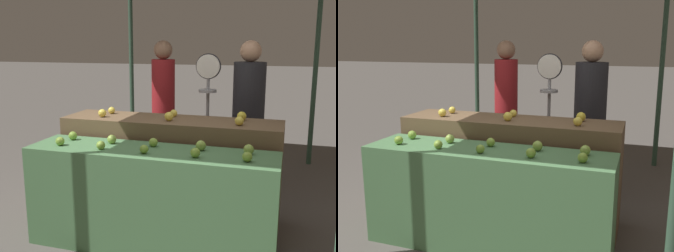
# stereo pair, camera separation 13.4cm
# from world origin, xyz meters

# --- Properties ---
(ground_plane) EXTENTS (60.00, 60.00, 0.00)m
(ground_plane) POSITION_xyz_m (0.00, 0.00, 0.00)
(ground_plane) COLOR #59544F
(display_counter_front) EXTENTS (2.14, 0.55, 0.89)m
(display_counter_front) POSITION_xyz_m (0.00, 0.00, 0.44)
(display_counter_front) COLOR #4C7A4C
(display_counter_front) RESTS_ON ground_plane
(display_counter_back) EXTENTS (2.14, 0.55, 1.05)m
(display_counter_back) POSITION_xyz_m (0.00, 0.60, 0.52)
(display_counter_back) COLOR brown
(display_counter_back) RESTS_ON ground_plane
(apple_front_0) EXTENTS (0.08, 0.08, 0.08)m
(apple_front_0) POSITION_xyz_m (-0.80, -0.10, 0.93)
(apple_front_0) COLOR #7AA338
(apple_front_0) RESTS_ON display_counter_front
(apple_front_1) EXTENTS (0.08, 0.08, 0.08)m
(apple_front_1) POSITION_xyz_m (-0.40, -0.11, 0.93)
(apple_front_1) COLOR #84AD3D
(apple_front_1) RESTS_ON display_counter_front
(apple_front_2) EXTENTS (0.07, 0.07, 0.07)m
(apple_front_2) POSITION_xyz_m (-0.01, -0.12, 0.93)
(apple_front_2) COLOR #7AA338
(apple_front_2) RESTS_ON display_counter_front
(apple_front_3) EXTENTS (0.08, 0.08, 0.08)m
(apple_front_3) POSITION_xyz_m (0.42, -0.10, 0.93)
(apple_front_3) COLOR #84AD3D
(apple_front_3) RESTS_ON display_counter_front
(apple_front_4) EXTENTS (0.08, 0.08, 0.08)m
(apple_front_4) POSITION_xyz_m (0.82, -0.10, 0.93)
(apple_front_4) COLOR #84AD3D
(apple_front_4) RESTS_ON display_counter_front
(apple_front_5) EXTENTS (0.08, 0.08, 0.08)m
(apple_front_5) POSITION_xyz_m (-0.80, 0.12, 0.93)
(apple_front_5) COLOR #7AA338
(apple_front_5) RESTS_ON display_counter_front
(apple_front_6) EXTENTS (0.08, 0.08, 0.08)m
(apple_front_6) POSITION_xyz_m (-0.40, 0.10, 0.93)
(apple_front_6) COLOR #8EB247
(apple_front_6) RESTS_ON display_counter_front
(apple_front_7) EXTENTS (0.08, 0.08, 0.08)m
(apple_front_7) POSITION_xyz_m (-0.01, 0.11, 0.93)
(apple_front_7) COLOR #84AD3D
(apple_front_7) RESTS_ON display_counter_front
(apple_front_8) EXTENTS (0.09, 0.09, 0.09)m
(apple_front_8) POSITION_xyz_m (0.41, 0.11, 0.93)
(apple_front_8) COLOR #8EB247
(apple_front_8) RESTS_ON display_counter_front
(apple_front_9) EXTENTS (0.08, 0.08, 0.08)m
(apple_front_9) POSITION_xyz_m (0.81, 0.10, 0.93)
(apple_front_9) COLOR #8EB247
(apple_front_9) RESTS_ON display_counter_front
(apple_back_0) EXTENTS (0.08, 0.08, 0.08)m
(apple_back_0) POSITION_xyz_m (-0.68, 0.49, 1.09)
(apple_back_0) COLOR yellow
(apple_back_0) RESTS_ON display_counter_back
(apple_back_1) EXTENTS (0.09, 0.09, 0.09)m
(apple_back_1) POSITION_xyz_m (0.01, 0.50, 1.09)
(apple_back_1) COLOR yellow
(apple_back_1) RESTS_ON display_counter_back
(apple_back_2) EXTENTS (0.08, 0.08, 0.08)m
(apple_back_2) POSITION_xyz_m (0.68, 0.49, 1.09)
(apple_back_2) COLOR yellow
(apple_back_2) RESTS_ON display_counter_back
(apple_back_3) EXTENTS (0.07, 0.07, 0.07)m
(apple_back_3) POSITION_xyz_m (-0.68, 0.70, 1.08)
(apple_back_3) COLOR yellow
(apple_back_3) RESTS_ON display_counter_back
(apple_back_4) EXTENTS (0.07, 0.07, 0.07)m
(apple_back_4) POSITION_xyz_m (-0.01, 0.72, 1.08)
(apple_back_4) COLOR yellow
(apple_back_4) RESTS_ON display_counter_back
(apple_back_5) EXTENTS (0.09, 0.09, 0.09)m
(apple_back_5) POSITION_xyz_m (0.67, 0.72, 1.09)
(apple_back_5) COLOR gold
(apple_back_5) RESTS_ON display_counter_back
(produce_scale) EXTENTS (0.28, 0.20, 1.66)m
(produce_scale) POSITION_xyz_m (0.22, 1.31, 1.21)
(produce_scale) COLOR #99999E
(produce_scale) RESTS_ON ground_plane
(person_vendor_at_scale) EXTENTS (0.47, 0.47, 1.80)m
(person_vendor_at_scale) POSITION_xyz_m (0.66, 1.46, 1.05)
(person_vendor_at_scale) COLOR #2D2D38
(person_vendor_at_scale) RESTS_ON ground_plane
(person_customer_left) EXTENTS (0.33, 0.33, 1.81)m
(person_customer_left) POSITION_xyz_m (-0.48, 1.82, 1.08)
(person_customer_left) COLOR #2D2D38
(person_customer_left) RESTS_ON ground_plane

